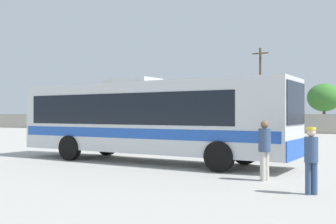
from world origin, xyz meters
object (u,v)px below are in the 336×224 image
parked_car_third_silver (268,126)px  utility_pole_near (260,88)px  parked_car_leftmost_white (153,125)px  passenger_waiting_on_apron (311,156)px  attendant_by_bus_door (265,147)px  roadside_tree_left (141,99)px  roadside_tree_midright (324,98)px  coach_bus_silver_blue (147,117)px  roadside_tree_midleft (212,97)px  parked_car_second_dark_blue (205,125)px

parked_car_third_silver → utility_pole_near: utility_pole_near is taller
parked_car_leftmost_white → passenger_waiting_on_apron: bearing=-56.2°
attendant_by_bus_door → parked_car_third_silver: size_ratio=0.39×
parked_car_leftmost_white → roadside_tree_left: (-5.48, 6.84, 3.16)m
roadside_tree_left → roadside_tree_midright: roadside_tree_left is taller
roadside_tree_left → attendant_by_bus_door: bearing=-55.6°
coach_bus_silver_blue → parked_car_leftmost_white: (-12.89, 25.18, -1.07)m
passenger_waiting_on_apron → roadside_tree_midleft: size_ratio=0.28×
roadside_tree_left → parked_car_second_dark_blue: bearing=-31.7°
roadside_tree_left → passenger_waiting_on_apron: bearing=-55.2°
coach_bus_silver_blue → roadside_tree_left: 36.97m
passenger_waiting_on_apron → parked_car_third_silver: 30.34m
utility_pole_near → roadside_tree_left: utility_pole_near is taller
roadside_tree_left → utility_pole_near: bearing=-5.0°
parked_car_third_silver → roadside_tree_left: (-17.96, 6.86, 3.15)m
coach_bus_silver_blue → roadside_tree_midleft: size_ratio=2.04×
parked_car_leftmost_white → roadside_tree_midright: bearing=22.4°
coach_bus_silver_blue → attendant_by_bus_door: coach_bus_silver_blue is taller
coach_bus_silver_blue → parked_car_third_silver: (-0.40, 25.15, -1.06)m
attendant_by_bus_door → parked_car_leftmost_white: (-18.30, 27.91, -0.23)m
roadside_tree_midleft → roadside_tree_midright: size_ratio=1.12×
coach_bus_silver_blue → utility_pole_near: size_ratio=1.29×
utility_pole_near → passenger_waiting_on_apron: bearing=-75.2°
coach_bus_silver_blue → roadside_tree_left: (-18.37, 32.01, 2.08)m
passenger_waiting_on_apron → coach_bus_silver_blue: bearing=147.9°
parked_car_third_silver → roadside_tree_left: 19.48m
roadside_tree_midleft → passenger_waiting_on_apron: bearing=-67.0°
coach_bus_silver_blue → roadside_tree_midleft: roadside_tree_midleft is taller
parked_car_second_dark_blue → parked_car_third_silver: (6.36, 0.30, -0.02)m
parked_car_second_dark_blue → roadside_tree_midright: roadside_tree_midright is taller
coach_bus_silver_blue → parked_car_third_silver: coach_bus_silver_blue is taller
parked_car_second_dark_blue → utility_pole_near: 8.29m
coach_bus_silver_blue → attendant_by_bus_door: bearing=-26.8°
attendant_by_bus_door → roadside_tree_left: (-23.77, 34.75, 2.93)m
passenger_waiting_on_apron → roadside_tree_midleft: 39.00m
parked_car_leftmost_white → parked_car_third_silver: (12.49, -0.02, 0.01)m
utility_pole_near → roadside_tree_midright: 6.78m
coach_bus_silver_blue → roadside_tree_midright: 32.51m
parked_car_leftmost_white → roadside_tree_midleft: bearing=54.2°
parked_car_third_silver → passenger_waiting_on_apron: bearing=-76.1°
parked_car_leftmost_white → roadside_tree_left: 9.31m
parked_car_third_silver → roadside_tree_midright: (4.55, 7.03, 2.95)m
passenger_waiting_on_apron → roadside_tree_midright: (-2.73, 36.49, 2.79)m
parked_car_leftmost_white → roadside_tree_midright: roadside_tree_midright is taller
utility_pole_near → roadside_tree_midleft: (-5.99, 0.88, -0.84)m
parked_car_third_silver → utility_pole_near: (-1.96, 5.45, 4.06)m
passenger_waiting_on_apron → roadside_tree_midright: size_ratio=0.31×
roadside_tree_left → roadside_tree_midright: size_ratio=1.11×
passenger_waiting_on_apron → parked_car_second_dark_blue: (-13.64, 29.16, -0.13)m
parked_car_leftmost_white → parked_car_third_silver: parked_car_third_silver is taller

